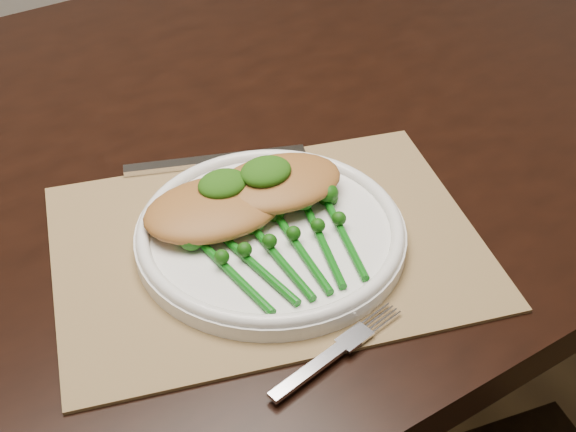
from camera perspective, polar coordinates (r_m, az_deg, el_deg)
dining_table at (r=1.19m, az=-6.83°, el=-10.23°), size 1.63×0.95×0.75m
placemat at (r=0.80m, az=-1.49°, el=-2.09°), size 0.49×0.43×0.00m
dinner_plate at (r=0.79m, az=-1.24°, el=-1.18°), size 0.27×0.27×0.02m
knife at (r=0.90m, az=-6.44°, el=3.82°), size 0.19×0.10×0.01m
fork at (r=0.70m, az=4.05°, el=-9.13°), size 0.15×0.03×0.00m
chicken_fillet_left at (r=0.79m, az=-5.28°, el=0.55°), size 0.16×0.13×0.03m
chicken_fillet_right at (r=0.81m, az=-0.68°, el=2.37°), size 0.15×0.11×0.03m
pesto_dollop_left at (r=0.80m, az=-4.68°, el=2.30°), size 0.05×0.04×0.02m
pesto_dollop_right at (r=0.80m, az=-1.59°, el=3.19°), size 0.05×0.05×0.02m
broccolini_bundle at (r=0.75m, az=0.17°, el=-2.78°), size 0.16×0.18×0.04m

